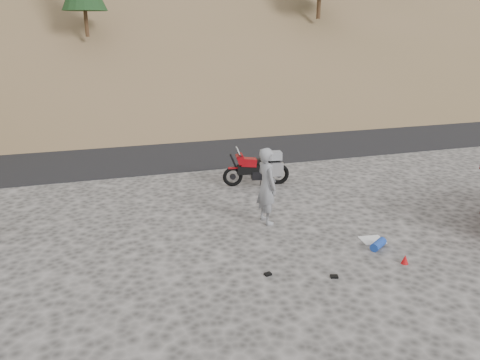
# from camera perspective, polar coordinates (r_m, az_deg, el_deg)

# --- Properties ---
(ground) EXTENTS (140.00, 140.00, 0.00)m
(ground) POSITION_cam_1_polar(r_m,az_deg,el_deg) (11.12, 4.99, -6.57)
(ground) COLOR #3F3D3A
(ground) RESTS_ON ground
(road) EXTENTS (120.00, 7.00, 0.05)m
(road) POSITION_cam_1_polar(r_m,az_deg,el_deg) (19.30, -4.97, 4.22)
(road) COLOR black
(road) RESTS_ON ground
(motorcycle) EXTENTS (2.07, 0.75, 1.23)m
(motorcycle) POSITION_cam_1_polar(r_m,az_deg,el_deg) (14.28, 2.38, 1.42)
(motorcycle) COLOR black
(motorcycle) RESTS_ON ground
(man) EXTENTS (0.55, 0.76, 1.91)m
(man) POSITION_cam_1_polar(r_m,az_deg,el_deg) (11.75, 3.19, -5.12)
(man) COLOR gray
(man) RESTS_ON ground
(gear_white_cloth) EXTENTS (0.55, 0.50, 0.02)m
(gear_white_cloth) POSITION_cam_1_polar(r_m,az_deg,el_deg) (11.18, 15.83, -7.05)
(gear_white_cloth) COLOR white
(gear_white_cloth) RESTS_ON ground
(gear_blue_mat) EXTENTS (0.50, 0.42, 0.19)m
(gear_blue_mat) POSITION_cam_1_polar(r_m,az_deg,el_deg) (10.80, 16.50, -7.54)
(gear_blue_mat) COLOR #1B40A6
(gear_blue_mat) RESTS_ON ground
(gear_funnel) EXTENTS (0.15, 0.15, 0.19)m
(gear_funnel) POSITION_cam_1_polar(r_m,az_deg,el_deg) (10.31, 19.47, -9.11)
(gear_funnel) COLOR #B70C0F
(gear_funnel) RESTS_ON ground
(gear_glove_a) EXTENTS (0.17, 0.14, 0.04)m
(gear_glove_a) POSITION_cam_1_polar(r_m,az_deg,el_deg) (9.46, 11.41, -11.46)
(gear_glove_a) COLOR black
(gear_glove_a) RESTS_ON ground
(gear_glove_b) EXTENTS (0.15, 0.13, 0.04)m
(gear_glove_b) POSITION_cam_1_polar(r_m,az_deg,el_deg) (9.38, 3.42, -11.38)
(gear_glove_b) COLOR black
(gear_glove_b) RESTS_ON ground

